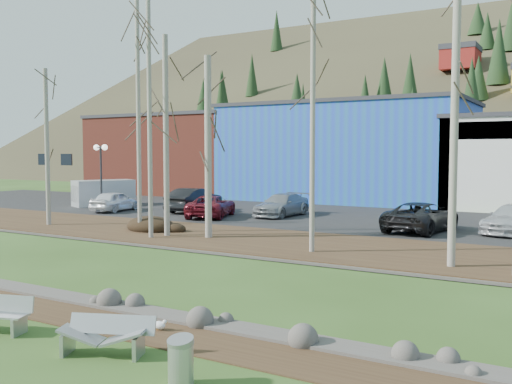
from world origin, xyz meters
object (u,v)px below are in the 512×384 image
Objects in this scene: street_lamp at (101,159)px; car_4 at (421,217)px; van_grey at (101,193)px; car_0 at (115,201)px; car_2 at (211,206)px; bench_damaged at (106,335)px; car_1 at (194,200)px; seagull at (160,325)px; litter_bin at (181,363)px; car_3 at (282,205)px.

street_lamp reaches higher than car_4.
car_4 is 24.27m from van_grey.
car_0 reaches higher than car_2.
car_1 is (-14.45, 22.58, 0.53)m from bench_damaged.
car_1 is at bearing 24.53° from van_grey.
car_0 reaches higher than seagull.
car_4 reaches higher than car_0.
litter_bin is (2.26, -0.44, -0.01)m from bench_damaged.
bench_damaged is 0.39× the size of car_1.
car_2 is at bearing 97.43° from bench_damaged.
litter_bin is 0.16× the size of car_2.
litter_bin is at bearing -64.16° from car_3.
car_4 is at bearing 92.95° from litter_bin.
car_4 is at bearing 173.55° from car_0.
bench_damaged is 2.31m from litter_bin.
car_1 is at bearing -54.99° from car_2.
car_0 is 7.59m from car_2.
car_0 is at bearing -15.69° from car_2.
van_grey is (-2.48, 2.43, -2.60)m from street_lamp.
van_grey is at bearing -29.21° from car_2.
car_0 is (-19.19, 18.37, 0.67)m from seagull.
seagull is at bearing -21.64° from street_lamp.
street_lamp is 1.12× the size of car_0.
car_1 reaches higher than seagull.
car_0 reaches higher than litter_bin.
bench_damaged is at bearing -20.00° from van_grey.
car_3 is at bearing 34.22° from street_lamp.
car_0 is 11.53m from car_3.
car_1 is 1.01× the size of car_3.
car_4 is (9.31, -2.54, 0.04)m from car_3.
van_grey is at bearing -175.37° from car_3.
litter_bin is at bearing -60.27° from seagull.
bench_damaged is 0.42× the size of street_lamp.
street_lamp is 0.85× the size of car_4.
van_grey reaches higher than litter_bin.
van_grey reaches higher than car_1.
car_4 reaches higher than bench_damaged.
car_3 is (6.31, 0.64, -0.10)m from car_1.
car_3 is 9.65m from car_4.
van_grey reaches higher than car_4.
van_grey is (-23.02, 22.57, 0.68)m from bench_damaged.
street_lamp is 0.94× the size of car_2.
car_2 is at bearing 123.52° from litter_bin.
seagull is (-0.04, 1.73, -0.25)m from bench_damaged.
seagull is (-2.31, 2.18, -0.24)m from litter_bin.
car_4 is at bearing -13.13° from car_3.
car_4 is at bearing 19.97° from van_grey.
car_2 is (2.79, -2.00, -0.13)m from car_1.
street_lamp reaches higher than bench_damaged.
seagull is at bearing 120.98° from car_1.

